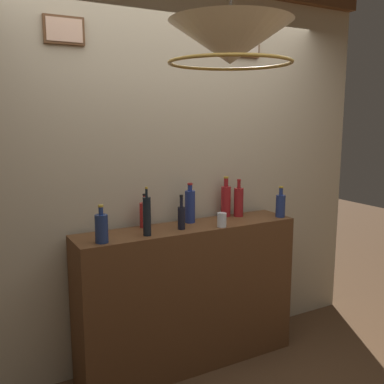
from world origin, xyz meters
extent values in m
cube|color=#BCAD8E|center=(0.00, 1.10, 1.42)|extent=(3.41, 0.08, 2.83)
cube|color=brown|center=(-0.75, 1.05, 2.31)|extent=(0.25, 0.03, 0.17)
cube|color=beige|center=(-0.75, 1.03, 2.31)|extent=(0.22, 0.01, 0.14)
cube|color=brown|center=(0.61, 1.05, 2.31)|extent=(0.23, 0.03, 0.15)
cube|color=beige|center=(0.61, 1.03, 2.31)|extent=(0.20, 0.01, 0.12)
cube|color=brown|center=(0.00, 0.84, 0.52)|extent=(1.61, 0.35, 1.04)
cylinder|color=navy|center=(-0.65, 0.74, 1.13)|extent=(0.08, 0.08, 0.17)
cylinder|color=navy|center=(-0.65, 0.74, 1.24)|extent=(0.03, 0.03, 0.05)
cylinder|color=#B7932D|center=(-0.65, 0.74, 1.27)|extent=(0.03, 0.03, 0.01)
cylinder|color=black|center=(-0.35, 0.76, 1.17)|extent=(0.05, 0.05, 0.25)
cylinder|color=black|center=(-0.35, 0.76, 1.32)|extent=(0.02, 0.02, 0.06)
cylinder|color=#B7932D|center=(-0.35, 0.76, 1.35)|extent=(0.02, 0.02, 0.01)
cylinder|color=navy|center=(0.06, 0.93, 1.16)|extent=(0.07, 0.07, 0.23)
cylinder|color=navy|center=(0.06, 0.93, 1.30)|extent=(0.03, 0.03, 0.04)
cylinder|color=maroon|center=(0.06, 0.93, 1.32)|extent=(0.04, 0.04, 0.01)
cylinder|color=navy|center=(0.75, 0.76, 1.12)|extent=(0.07, 0.07, 0.17)
cylinder|color=navy|center=(0.75, 0.76, 1.24)|extent=(0.03, 0.03, 0.06)
cylinder|color=#B7932D|center=(0.75, 0.76, 1.27)|extent=(0.03, 0.03, 0.01)
cylinder|color=maroon|center=(0.40, 0.98, 1.16)|extent=(0.07, 0.07, 0.23)
cylinder|color=maroon|center=(0.40, 0.98, 1.30)|extent=(0.03, 0.03, 0.07)
cylinder|color=#B7932D|center=(0.40, 0.98, 1.34)|extent=(0.04, 0.04, 0.01)
cylinder|color=black|center=(-0.08, 0.80, 1.12)|extent=(0.05, 0.05, 0.15)
cylinder|color=black|center=(-0.08, 0.80, 1.23)|extent=(0.02, 0.02, 0.07)
cylinder|color=black|center=(-0.08, 0.80, 1.27)|extent=(0.02, 0.02, 0.01)
cylinder|color=maroon|center=(0.48, 0.93, 1.15)|extent=(0.07, 0.07, 0.22)
cylinder|color=maroon|center=(0.48, 0.93, 1.29)|extent=(0.03, 0.03, 0.06)
cylinder|color=maroon|center=(0.48, 0.93, 1.32)|extent=(0.03, 0.03, 0.01)
cylinder|color=#A61F20|center=(-0.27, 0.97, 1.13)|extent=(0.07, 0.07, 0.17)
cylinder|color=#A61F20|center=(-0.27, 0.97, 1.24)|extent=(0.02, 0.02, 0.05)
cylinder|color=black|center=(-0.27, 0.97, 1.27)|extent=(0.03, 0.03, 0.01)
cylinder|color=silver|center=(0.19, 0.72, 1.09)|extent=(0.07, 0.07, 0.10)
cone|color=#EFE5C6|center=(-0.26, -0.03, 2.13)|extent=(0.57, 0.57, 0.19)
torus|color=#AD8433|center=(-0.26, -0.03, 2.04)|extent=(0.58, 0.58, 0.02)
camera|label=1|loc=(-1.42, -1.77, 1.80)|focal=41.03mm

